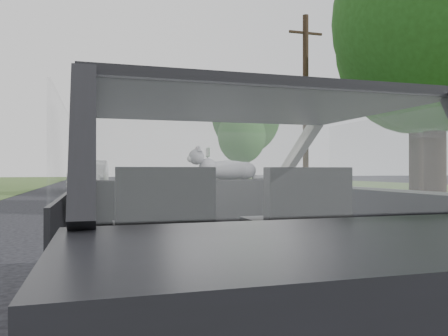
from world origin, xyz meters
TOP-DOWN VIEW (x-y plane):
  - subject_car at (0.00, 0.00)m, footprint 1.80×4.00m
  - dashboard at (0.00, 0.62)m, footprint 1.58×0.45m
  - driver_seat at (-0.40, -0.29)m, footprint 0.50×0.72m
  - passenger_seat at (0.40, -0.29)m, footprint 0.50×0.72m
  - steering_wheel at (-0.40, 0.33)m, footprint 0.36×0.36m
  - cat at (0.25, 0.65)m, footprint 0.59×0.21m
  - guardrail at (4.30, 10.00)m, footprint 0.05×90.00m
  - other_car at (-1.08, 20.87)m, footprint 2.23×4.94m
  - highway_sign at (6.86, 27.58)m, footprint 0.13×1.07m
  - utility_pole at (8.38, 15.35)m, footprint 0.28×0.28m
  - tree_0 at (7.06, 6.01)m, footprint 6.13×6.13m
  - tree_1 at (10.86, 11.15)m, footprint 6.86×6.86m
  - tree_2 at (10.57, 30.97)m, footprint 3.99×3.99m
  - tree_3 at (11.79, 33.41)m, footprint 7.70×7.70m

SIDE VIEW (x-z plane):
  - guardrail at x=4.30m, z-range 0.42..0.74m
  - subject_car at x=0.00m, z-range 0.00..1.45m
  - other_car at x=-1.08m, z-range 0.00..1.59m
  - dashboard at x=0.00m, z-range 0.70..1.00m
  - driver_seat at x=-0.40m, z-range 0.67..1.09m
  - passenger_seat at x=0.40m, z-range 0.67..1.09m
  - steering_wheel at x=-0.40m, z-range 0.90..0.94m
  - cat at x=0.25m, z-range 0.95..1.22m
  - highway_sign at x=6.86m, z-range 0.00..2.66m
  - tree_2 at x=10.57m, z-range 0.00..5.92m
  - tree_0 at x=7.06m, z-range 0.00..7.30m
  - utility_pole at x=8.38m, z-range 0.00..8.13m
  - tree_1 at x=10.86m, z-range 0.00..9.02m
  - tree_3 at x=11.79m, z-range 0.00..9.19m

